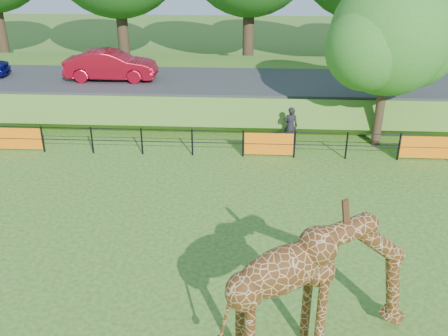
{
  "coord_description": "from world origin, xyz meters",
  "views": [
    {
      "loc": [
        2.27,
        -10.02,
        8.01
      ],
      "look_at": [
        1.55,
        2.66,
        2.0
      ],
      "focal_mm": 40.0,
      "sensor_mm": 36.0,
      "label": 1
    }
  ],
  "objects_px": {
    "visitor": "(290,126)",
    "tree_east": "(392,40)",
    "giraffe": "(321,288)",
    "car_red": "(111,65)"
  },
  "relations": [
    {
      "from": "visitor",
      "to": "tree_east",
      "type": "bearing_deg",
      "value": -174.47
    },
    {
      "from": "car_red",
      "to": "visitor",
      "type": "bearing_deg",
      "value": -117.83
    },
    {
      "from": "giraffe",
      "to": "car_red",
      "type": "bearing_deg",
      "value": 94.72
    },
    {
      "from": "visitor",
      "to": "giraffe",
      "type": "bearing_deg",
      "value": 90.72
    },
    {
      "from": "car_red",
      "to": "visitor",
      "type": "xyz_separation_m",
      "value": [
        8.51,
        -4.39,
        -1.34
      ]
    },
    {
      "from": "giraffe",
      "to": "tree_east",
      "type": "height_order",
      "value": "tree_east"
    },
    {
      "from": "giraffe",
      "to": "tree_east",
      "type": "bearing_deg",
      "value": 48.29
    },
    {
      "from": "giraffe",
      "to": "visitor",
      "type": "xyz_separation_m",
      "value": [
        0.14,
        11.28,
        -0.75
      ]
    },
    {
      "from": "visitor",
      "to": "tree_east",
      "type": "relative_size",
      "value": 0.24
    },
    {
      "from": "visitor",
      "to": "car_red",
      "type": "bearing_deg",
      "value": -25.86
    }
  ]
}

